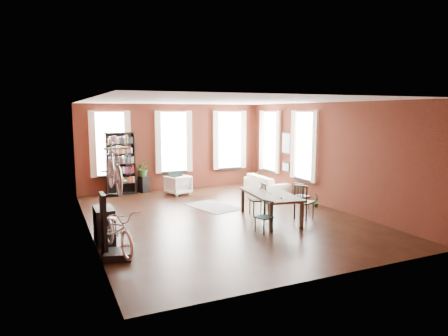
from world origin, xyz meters
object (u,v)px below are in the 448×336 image
white_armchair (178,184)px  plant_stand (144,184)px  bookshelf (121,164)px  dining_chair_a (264,217)px  dining_chair_c (304,202)px  cream_sofa (266,181)px  bicycle_floor (117,210)px  dining_chair_b (257,199)px  dining_table (270,207)px  console_table (104,225)px  dining_chair_d (302,196)px  bike_trainer (118,255)px

white_armchair → plant_stand: 1.34m
bookshelf → white_armchair: (1.83, -0.86, -0.72)m
dining_chair_a → dining_chair_c: size_ratio=0.80×
dining_chair_c → cream_sofa: size_ratio=0.47×
bicycle_floor → dining_chair_b: bearing=14.6°
dining_table → cream_sofa: 3.89m
console_table → plant_stand: size_ratio=1.34×
dining_chair_d → plant_stand: dining_chair_d is taller
bike_trainer → bicycle_floor: size_ratio=0.32×
dining_chair_b → dining_chair_c: size_ratio=0.94×
bookshelf → console_table: (-1.28, -5.20, -0.70)m
dining_chair_a → plant_stand: bearing=178.5°
white_armchair → cream_sofa: bearing=146.6°
dining_chair_d → dining_chair_c: bearing=131.4°
dining_chair_a → bike_trainer: (-3.53, -0.31, -0.31)m
plant_stand → bike_trainer: bearing=-107.3°
dining_chair_c → bike_trainer: bearing=75.9°
dining_chair_a → dining_chair_b: (0.67, 1.53, 0.06)m
dining_chair_c → bicycle_floor: size_ratio=0.57×
dining_chair_b → bicycle_floor: bearing=-56.7°
dining_chair_b → console_table: 4.36m
dining_chair_b → bike_trainer: bearing=-57.1°
bike_trainer → console_table: 1.19m
console_table → dining_chair_a: bearing=-13.0°
dining_table → dining_chair_c: size_ratio=2.25×
cream_sofa → bicycle_floor: size_ratio=1.22×
bookshelf → white_armchair: 2.14m
dining_chair_c → plant_stand: bearing=6.0°
dining_table → bicycle_floor: (-4.25, -1.27, 0.64)m
dining_chair_a → dining_chair_d: size_ratio=0.97×
dining_chair_d → bike_trainer: 6.06m
dining_chair_b → bookshelf: size_ratio=0.41×
console_table → plant_stand: (2.09, 5.20, -0.10)m
dining_table → dining_chair_c: (0.89, -0.31, 0.11)m
dining_chair_a → bicycle_floor: bearing=-100.3°
cream_sofa → console_table: bearing=119.3°
dining_chair_a → dining_chair_b: 1.67m
dining_table → bike_trainer: size_ratio=4.06×
dining_table → console_table: console_table is taller
dining_chair_b → plant_stand: (-2.21, 4.51, -0.16)m
dining_chair_c → console_table: bearing=63.3°
bike_trainer → dining_table: bearing=16.2°
dining_chair_d → plant_stand: 5.82m
bike_trainer → bicycle_floor: 0.93m
dining_chair_d → white_armchair: 4.51m
dining_table → white_armchair: white_armchair is taller
dining_chair_c → bicycle_floor: 5.25m
dining_chair_b → bookshelf: bearing=-136.9°
dining_chair_a → dining_table: bearing=126.3°
plant_stand → dining_chair_a: bearing=-75.7°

